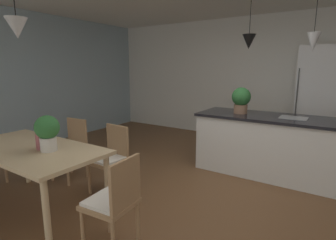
{
  "coord_description": "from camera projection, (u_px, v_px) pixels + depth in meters",
  "views": [
    {
      "loc": [
        1.21,
        -2.72,
        1.6
      ],
      "look_at": [
        -0.48,
        -0.14,
        0.99
      ],
      "focal_mm": 28.11,
      "sensor_mm": 36.0,
      "label": 1
    }
  ],
  "objects": [
    {
      "name": "chair_far_left",
      "position": [
        71.0,
        147.0,
        3.82
      ],
      "size": [
        0.42,
        0.42,
        0.87
      ],
      "color": "#A87F56",
      "rests_on": "ground_plane"
    },
    {
      "name": "pendant_over_table",
      "position": [
        17.0,
        28.0,
        2.45
      ],
      "size": [
        0.2,
        0.2,
        0.83
      ],
      "color": "black"
    },
    {
      "name": "ground_plane",
      "position": [
        207.0,
        203.0,
        3.2
      ],
      "size": [
        10.0,
        8.4,
        0.04
      ],
      "primitive_type": "cube",
      "color": "brown"
    },
    {
      "name": "chair_far_right",
      "position": [
        111.0,
        157.0,
        3.39
      ],
      "size": [
        0.42,
        0.42,
        0.87
      ],
      "color": "#A87F56",
      "rests_on": "ground_plane"
    },
    {
      "name": "dining_table",
      "position": [
        31.0,
        153.0,
        2.9
      ],
      "size": [
        1.77,
        0.86,
        0.75
      ],
      "color": "#D1B284",
      "rests_on": "ground_plane"
    },
    {
      "name": "wall_back_kitchen",
      "position": [
        274.0,
        80.0,
        5.61
      ],
      "size": [
        10.0,
        0.12,
        2.7
      ],
      "primitive_type": "cube",
      "color": "white",
      "rests_on": "ground_plane"
    },
    {
      "name": "vase_on_dining_table",
      "position": [
        41.0,
        140.0,
        2.79
      ],
      "size": [
        0.1,
        0.1,
        0.2
      ],
      "color": "#994C51",
      "rests_on": "dining_table"
    },
    {
      "name": "potted_plant_on_island",
      "position": [
        241.0,
        99.0,
        4.09
      ],
      "size": [
        0.29,
        0.29,
        0.4
      ],
      "color": "#8C664C",
      "rests_on": "kitchen_island"
    },
    {
      "name": "refrigerator",
      "position": [
        318.0,
        101.0,
        4.88
      ],
      "size": [
        0.71,
        0.67,
        1.99
      ],
      "color": "silver",
      "rests_on": "ground_plane"
    },
    {
      "name": "window_wall_left_glazing",
      "position": [
        18.0,
        81.0,
        5.12
      ],
      "size": [
        0.06,
        8.4,
        2.7
      ],
      "primitive_type": "cube",
      "color": "#9EB7C6",
      "rests_on": "ground_plane"
    },
    {
      "name": "kitchen_island",
      "position": [
        271.0,
        145.0,
        3.96
      ],
      "size": [
        2.18,
        0.83,
        0.91
      ],
      "color": "silver",
      "rests_on": "ground_plane"
    },
    {
      "name": "pendant_over_island_main",
      "position": [
        249.0,
        42.0,
        3.89
      ],
      "size": [
        0.19,
        0.19,
        0.83
      ],
      "color": "black"
    },
    {
      "name": "chair_kitchen_end",
      "position": [
        114.0,
        201.0,
        2.27
      ],
      "size": [
        0.43,
        0.43,
        0.87
      ],
      "color": "#A87F56",
      "rests_on": "ground_plane"
    },
    {
      "name": "pendant_over_island_aux",
      "position": [
        313.0,
        42.0,
        3.44
      ],
      "size": [
        0.17,
        0.17,
        0.89
      ],
      "color": "black"
    },
    {
      "name": "potted_plant_on_table",
      "position": [
        47.0,
        131.0,
        2.71
      ],
      "size": [
        0.25,
        0.25,
        0.38
      ],
      "color": "beige",
      "rests_on": "dining_table"
    }
  ]
}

